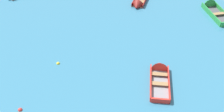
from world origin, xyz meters
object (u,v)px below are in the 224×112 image
rowboat_red_near_right (159,73)px  mooring_buoy_far_field (58,64)px  rowboat_green_center (212,8)px  mooring_buoy_central (20,110)px  rowboat_maroon_midfield_right (139,3)px

rowboat_red_near_right → mooring_buoy_far_field: size_ratio=14.47×
rowboat_green_center → mooring_buoy_central: (-16.15, -14.15, -0.23)m
rowboat_maroon_midfield_right → rowboat_green_center: rowboat_green_center is taller
rowboat_red_near_right → mooring_buoy_central: rowboat_red_near_right is taller
rowboat_green_center → mooring_buoy_central: size_ratio=15.67×
rowboat_maroon_midfield_right → mooring_buoy_far_field: size_ratio=15.19×
rowboat_green_center → mooring_buoy_far_field: 17.20m
rowboat_maroon_midfield_right → rowboat_green_center: (7.62, -0.84, 0.05)m
rowboat_red_near_right → mooring_buoy_central: bearing=-157.9°
mooring_buoy_central → rowboat_maroon_midfield_right: bearing=60.4°
rowboat_maroon_midfield_right → rowboat_green_center: 7.67m
rowboat_green_center → rowboat_red_near_right: bearing=-121.9°
mooring_buoy_far_field → rowboat_red_near_right: bearing=-6.3°
rowboat_maroon_midfield_right → mooring_buoy_central: (-8.53, -14.99, -0.18)m
mooring_buoy_far_field → rowboat_maroon_midfield_right: bearing=55.8°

